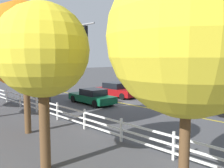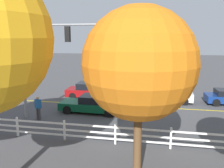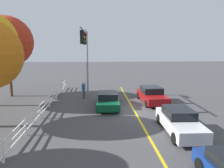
{
  "view_description": "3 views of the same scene",
  "coord_description": "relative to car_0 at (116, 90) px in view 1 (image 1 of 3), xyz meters",
  "views": [
    {
      "loc": [
        -15.29,
        15.32,
        4.04
      ],
      "look_at": [
        -0.11,
        0.91,
        1.75
      ],
      "focal_mm": 39.29,
      "sensor_mm": 36.0,
      "label": 1
    },
    {
      "loc": [
        -3.52,
        18.69,
        5.68
      ],
      "look_at": [
        -0.31,
        1.48,
        2.14
      ],
      "focal_mm": 37.36,
      "sensor_mm": 36.0,
      "label": 2
    },
    {
      "loc": [
        -15.88,
        2.84,
        5.06
      ],
      "look_at": [
        -0.27,
        1.83,
        2.27
      ],
      "focal_mm": 32.33,
      "sensor_mm": 36.0,
      "label": 3
    }
  ],
  "objects": [
    {
      "name": "car_0",
      "position": [
        0.0,
        0.0,
        0.0
      ],
      "size": [
        4.68,
        2.18,
        1.46
      ],
      "rotation": [
        0.0,
        0.0,
        3.18
      ],
      "color": "maroon",
      "rests_on": "ground_plane"
    },
    {
      "name": "tree_3",
      "position": [
        -14.41,
        11.61,
        3.88
      ],
      "size": [
        4.25,
        4.25,
        6.71
      ],
      "color": "brown",
      "rests_on": "ground_plane"
    },
    {
      "name": "pedestrian",
      "position": [
        1.94,
        6.54,
        0.23
      ],
      "size": [
        0.46,
        0.37,
        1.69
      ],
      "rotation": [
        0.0,
        0.0,
        4.41
      ],
      "color": "#3F3F42",
      "rests_on": "ground_plane"
    },
    {
      "name": "car_4",
      "position": [
        -6.94,
        0.13,
        -0.01
      ],
      "size": [
        4.55,
        1.91,
        1.44
      ],
      "rotation": [
        0.0,
        0.0,
        3.12
      ],
      "color": "silver",
      "rests_on": "ground_plane"
    },
    {
      "name": "ground_plane",
      "position": [
        -2.41,
        2.12,
        -0.69
      ],
      "size": [
        120.0,
        120.0,
        0.0
      ],
      "primitive_type": "plane",
      "color": "#444447"
    },
    {
      "name": "car_2",
      "position": [
        -1.26,
        4.21,
        -0.06
      ],
      "size": [
        4.77,
        2.05,
        1.33
      ],
      "rotation": [
        0.0,
        0.0,
        -0.04
      ],
      "color": "#0C4C2D",
      "rests_on": "ground_plane"
    },
    {
      "name": "tree_1",
      "position": [
        -9.91,
        13.34,
        3.55
      ],
      "size": [
        3.27,
        3.27,
        5.92
      ],
      "color": "brown",
      "rests_on": "ground_plane"
    },
    {
      "name": "lane_center_stripe",
      "position": [
        -6.41,
        2.12,
        -0.69
      ],
      "size": [
        28.0,
        0.16,
        0.01
      ],
      "primitive_type": "cube",
      "color": "gold",
      "rests_on": "ground_plane"
    },
    {
      "name": "tree_0",
      "position": [
        -5.34,
        11.9,
        3.97
      ],
      "size": [
        4.43,
        4.43,
        6.89
      ],
      "color": "brown",
      "rests_on": "ground_plane"
    },
    {
      "name": "white_rail_fence",
      "position": [
        -5.41,
        9.28,
        -0.09
      ],
      "size": [
        26.1,
        0.1,
        1.15
      ],
      "color": "white",
      "rests_on": "ground_plane"
    },
    {
      "name": "signal_assembly",
      "position": [
        0.8,
        6.17,
        4.15
      ],
      "size": [
        7.21,
        0.37,
        6.88
      ],
      "color": "gray",
      "rests_on": "ground_plane"
    }
  ]
}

